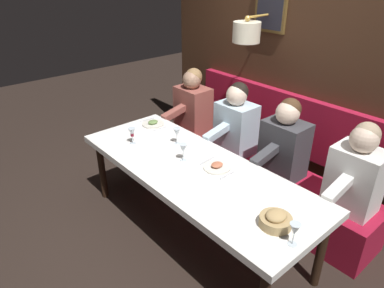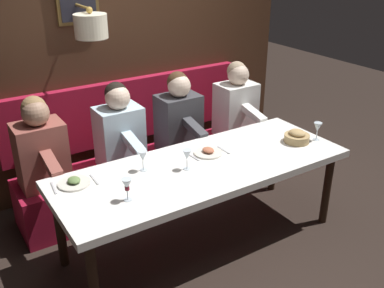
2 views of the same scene
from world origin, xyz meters
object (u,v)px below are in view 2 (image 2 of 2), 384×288
Objects in this scene: diner_near at (179,115)px; wine_glass_3 at (127,185)px; diner_far at (40,146)px; diner_middle at (119,128)px; bread_bowl at (297,137)px; wine_glass_2 at (187,155)px; wine_glass_0 at (143,157)px; wine_glass_1 at (318,128)px; diner_nearest at (236,102)px; dining_table at (203,172)px.

diner_near is 4.82× the size of wine_glass_3.
diner_far is (0.00, 1.33, 0.00)m from diner_near.
diner_far is (0.00, 0.71, 0.00)m from diner_middle.
diner_near is at bearing 33.12° from bread_bowl.
wine_glass_3 reaches higher than bread_bowl.
diner_near is at bearing -27.43° from wine_glass_2.
wine_glass_0 is at bearing -41.06° from wine_glass_3.
wine_glass_1 is 0.75× the size of bread_bowl.
diner_near and diner_middle have the same top height.
wine_glass_0 is 1.00× the size of wine_glass_1.
bread_bowl is (-0.09, -1.08, -0.07)m from wine_glass_2.
diner_nearest is 4.82× the size of wine_glass_2.
diner_middle is at bearing 52.52° from bread_bowl.
wine_glass_1 reaches higher than bread_bowl.
wine_glass_1 is 1.00× the size of wine_glass_3.
dining_table is 0.77m from wine_glass_3.
wine_glass_1 is at bearing -97.30° from dining_table.
diner_near is at bearing -44.92° from wine_glass_3.
diner_middle is at bearing -21.43° from wine_glass_3.
diner_far reaches higher than wine_glass_0.
wine_glass_3 is (-1.04, -0.30, 0.04)m from diner_far.
bread_bowl is (-0.96, -0.63, -0.03)m from diner_near.
wine_glass_3 is at bearing 138.94° from wine_glass_0.
diner_nearest is at bearing -59.19° from wine_glass_3.
wine_glass_3 is at bearing 158.57° from diner_middle.
dining_table is 3.02× the size of diner_nearest.
diner_far is 4.82× the size of wine_glass_3.
bread_bowl is (-0.96, -1.96, -0.03)m from diner_far.
bread_bowl is at bearing -94.95° from dining_table.
diner_middle is 1.00× the size of diner_far.
diner_far is at bearing 16.11° from wine_glass_3.
dining_table is 0.51m from wine_glass_0.
dining_table is 3.02× the size of diner_near.
diner_near is at bearing -90.00° from diner_middle.
wine_glass_3 is (-0.16, 0.58, -0.00)m from wine_glass_2.
diner_middle is 1.11m from wine_glass_3.
diner_middle reaches higher than wine_glass_1.
diner_near is (0.88, -0.30, 0.14)m from dining_table.
diner_far is 4.82× the size of wine_glass_2.
diner_near is at bearing -46.56° from wine_glass_0.
wine_glass_0 is at bearing 60.77° from wine_glass_2.
diner_near is 1.15m from bread_bowl.
diner_middle is 0.71m from diner_far.
dining_table is 0.94m from diner_near.
diner_near is 1.00× the size of diner_far.
wine_glass_3 is at bearing 135.08° from diner_near.
dining_table is 14.56× the size of wine_glass_1.
diner_near is at bearing -90.00° from diner_far.
wine_glass_0 is (-0.71, 0.12, 0.04)m from diner_middle.
wine_glass_1 is (-0.14, -1.11, 0.18)m from dining_table.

